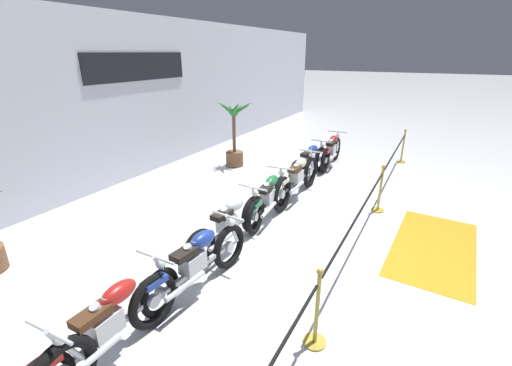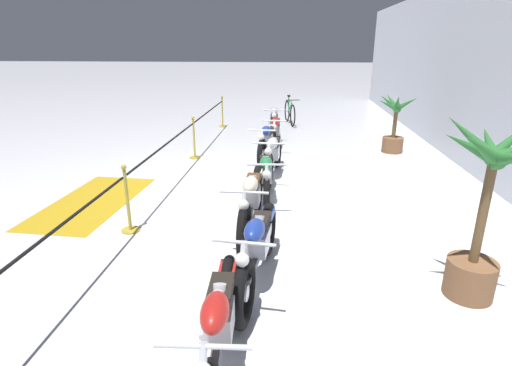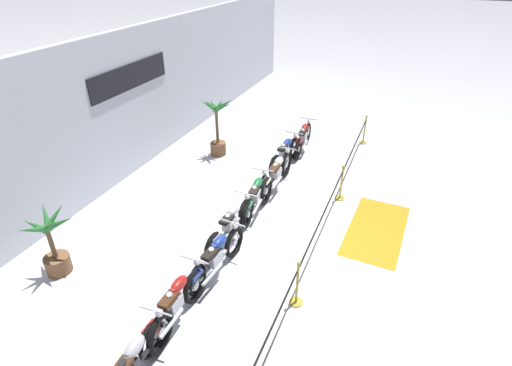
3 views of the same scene
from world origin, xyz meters
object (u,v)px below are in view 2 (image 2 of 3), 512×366
bicycle (290,113)px  stanchion_mid_left (194,144)px  stanchion_mid_right (128,209)px  motorcycle_silver_3 (273,156)px  potted_palm_right_of_row (394,125)px  floor_banner (92,201)px  motorcycle_red_1 (275,131)px  motorcycle_red_7 (219,330)px  motorcycle_green_4 (266,177)px  motorcycle_silver_0 (274,121)px  motorcycle_cream_5 (252,202)px  motorcycle_blue_6 (257,249)px  stanchion_far_left (187,133)px  motorcycle_blue_2 (267,142)px  potted_palm_left_of_row (481,218)px

bicycle → stanchion_mid_left: stanchion_mid_left is taller
bicycle → stanchion_mid_right: stanchion_mid_right is taller
motorcycle_silver_3 → potted_palm_right_of_row: 3.85m
bicycle → floor_banner: size_ratio=0.64×
motorcycle_red_1 → stanchion_mid_left: bearing=-57.4°
motorcycle_red_7 → floor_banner: size_ratio=0.78×
stanchion_mid_left → stanchion_mid_right: same height
motorcycle_green_4 → stanchion_mid_right: 2.43m
motorcycle_red_7 → motorcycle_silver_0: bearing=-179.9°
motorcycle_cream_5 → floor_banner: motorcycle_cream_5 is taller
motorcycle_red_1 → stanchion_mid_left: 2.32m
motorcycle_silver_3 → motorcycle_red_7: size_ratio=1.07×
motorcycle_blue_6 → motorcycle_red_7: bearing=-7.7°
floor_banner → motorcycle_cream_5: bearing=75.3°
motorcycle_silver_0 → bicycle: (-2.13, 0.46, -0.07)m
motorcycle_cream_5 → stanchion_far_left: bearing=-151.6°
stanchion_mid_left → motorcycle_blue_2: bearing=86.9°
potted_palm_left_of_row → floor_banner: 6.15m
motorcycle_silver_0 → stanchion_mid_right: bearing=-15.0°
motorcycle_silver_0 → stanchion_mid_left: size_ratio=2.30×
motorcycle_blue_2 → motorcycle_silver_3: 1.23m
bicycle → stanchion_mid_right: bearing=-14.4°
motorcycle_silver_0 → stanchion_far_left: 3.78m
potted_palm_right_of_row → floor_banner: potted_palm_right_of_row is taller
motorcycle_blue_6 → stanchion_mid_right: stanchion_mid_right is taller
motorcycle_cream_5 → potted_palm_right_of_row: size_ratio=1.58×
motorcycle_green_4 → potted_palm_right_of_row: bearing=141.0°
motorcycle_green_4 → stanchion_mid_left: (-2.73, -1.97, -0.10)m
motorcycle_blue_6 → potted_palm_left_of_row: size_ratio=1.06×
motorcycle_silver_0 → stanchion_far_left: size_ratio=0.20×
motorcycle_green_4 → stanchion_mid_right: size_ratio=1.98×
floor_banner → stanchion_mid_right: bearing=49.4°
motorcycle_silver_0 → stanchion_mid_left: bearing=-34.3°
bicycle → stanchion_far_left: (5.41, -2.30, 0.35)m
motorcycle_red_7 → potted_palm_right_of_row: (-7.88, 3.18, 0.26)m
motorcycle_cream_5 → stanchion_mid_right: (0.15, -1.85, -0.13)m
motorcycle_cream_5 → floor_banner: size_ratio=0.91×
motorcycle_blue_2 → motorcycle_cream_5: bearing=0.5°
motorcycle_red_1 → motorcycle_blue_6: (6.65, 0.10, -0.00)m
bicycle → stanchion_mid_left: (4.83, -2.30, -0.05)m
motorcycle_silver_3 → motorcycle_green_4: (1.42, -0.06, -0.00)m
motorcycle_blue_2 → motorcycle_cream_5: 3.91m
motorcycle_blue_2 → motorcycle_silver_3: motorcycle_blue_2 is taller
potted_palm_left_of_row → stanchion_mid_left: (-5.41, -4.44, -0.60)m
motorcycle_silver_3 → motorcycle_cream_5: bearing=-3.9°
motorcycle_silver_0 → potted_palm_right_of_row: size_ratio=1.54×
potted_palm_left_of_row → stanchion_mid_left: size_ratio=1.96×
motorcycle_silver_3 → stanchion_far_left: size_ratio=0.19×
motorcycle_green_4 → stanchion_far_left: (-2.14, -1.97, 0.29)m
potted_palm_right_of_row → motorcycle_blue_6: bearing=-24.8°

